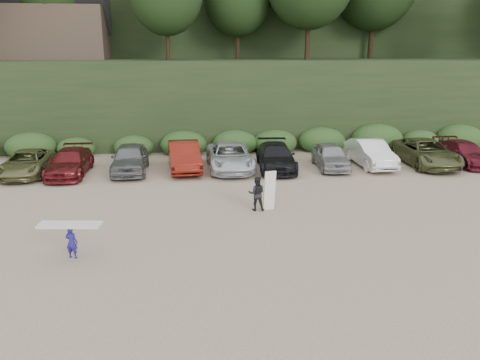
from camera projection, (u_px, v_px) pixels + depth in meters
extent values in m
plane|color=tan|center=(236.00, 234.00, 17.82)|extent=(120.00, 120.00, 0.00)
cube|color=black|center=(210.00, 97.00, 38.07)|extent=(80.00, 14.00, 6.00)
cube|color=black|center=(202.00, 38.00, 53.95)|extent=(90.00, 30.00, 16.00)
cube|color=#2B491E|center=(207.00, 145.00, 31.48)|extent=(46.20, 2.00, 1.20)
cube|color=brown|center=(58.00, 33.00, 37.41)|extent=(8.00, 6.00, 4.00)
imported|color=olive|center=(27.00, 163.00, 26.04)|extent=(2.47, 4.99, 1.36)
imported|color=maroon|center=(70.00, 162.00, 26.05)|extent=(1.99, 4.89, 1.42)
imported|color=slate|center=(130.00, 158.00, 26.59)|extent=(2.01, 4.79, 1.62)
imported|color=maroon|center=(184.00, 156.00, 27.13)|extent=(2.10, 5.07, 1.63)
imported|color=silver|center=(230.00, 157.00, 27.23)|extent=(2.62, 5.51, 1.52)
imported|color=black|center=(276.00, 157.00, 27.30)|extent=(2.37, 5.20, 1.48)
imported|color=#98989C|center=(330.00, 156.00, 27.56)|extent=(1.99, 4.40, 1.46)
imported|color=white|center=(370.00, 153.00, 28.01)|extent=(1.84, 4.83, 1.57)
imported|color=brown|center=(426.00, 153.00, 28.20)|extent=(2.66, 5.63, 1.55)
imported|color=maroon|center=(464.00, 153.00, 28.52)|extent=(2.11, 4.81, 1.38)
imported|color=navy|center=(72.00, 242.00, 15.67)|extent=(0.47, 0.37, 1.13)
cube|color=silver|center=(70.00, 225.00, 15.49)|extent=(2.12, 0.81, 0.08)
imported|color=black|center=(257.00, 193.00, 20.32)|extent=(0.80, 0.66, 1.51)
cube|color=white|center=(270.00, 191.00, 20.27)|extent=(0.54, 0.36, 1.78)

